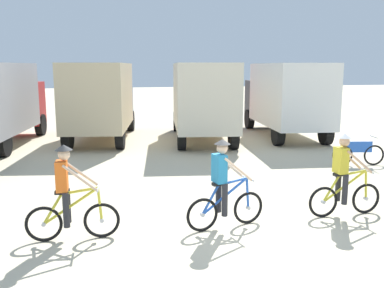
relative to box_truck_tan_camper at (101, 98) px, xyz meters
name	(u,v)px	position (x,y,z in m)	size (l,w,h in m)	color
ground_plane	(236,228)	(2.39, -11.44, -1.87)	(120.00, 120.00, 0.00)	beige
box_truck_tan_camper	(101,98)	(0.00, 0.00, 0.00)	(3.41, 7.04, 3.35)	#CCB78E
box_truck_cream_rv	(202,98)	(4.30, -1.04, 0.00)	(3.32, 7.02, 3.35)	beige
box_truck_white_box	(286,96)	(8.27, -0.96, 0.00)	(3.12, 6.97, 3.35)	white
cyclist_orange_shirt	(69,196)	(-0.85, -11.32, -1.03)	(1.73, 0.52, 1.82)	black
cyclist_cowboy_hat	(224,187)	(2.12, -11.38, -1.03)	(1.71, 0.56, 1.82)	black
cyclist_near_camera	(344,178)	(4.87, -11.25, -1.03)	(1.73, 0.52, 1.82)	black
bicycle_spare	(358,154)	(8.07, -7.03, -1.48)	(1.71, 0.52, 0.97)	black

